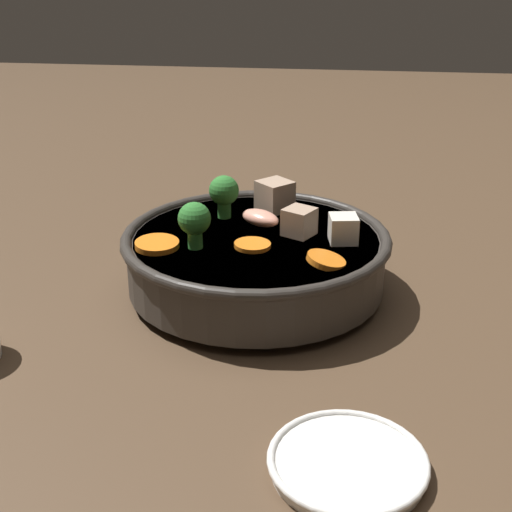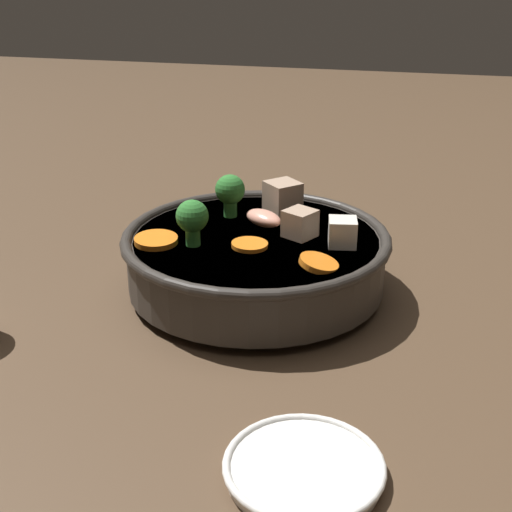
# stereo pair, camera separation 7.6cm
# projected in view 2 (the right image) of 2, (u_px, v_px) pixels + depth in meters

# --- Properties ---
(ground_plane) EXTENTS (3.00, 3.00, 0.00)m
(ground_plane) POSITION_uv_depth(u_px,v_px,m) (256.00, 292.00, 0.78)
(ground_plane) COLOR #4C3826
(stirfry_bowl) EXTENTS (0.29, 0.29, 0.11)m
(stirfry_bowl) POSITION_uv_depth(u_px,v_px,m) (256.00, 254.00, 0.76)
(stirfry_bowl) COLOR #38332D
(stirfry_bowl) RESTS_ON ground_plane
(side_saucer) EXTENTS (0.12, 0.12, 0.01)m
(side_saucer) POSITION_uv_depth(u_px,v_px,m) (304.00, 468.00, 0.51)
(side_saucer) COLOR white
(side_saucer) RESTS_ON ground_plane
(napkin) EXTENTS (0.13, 0.10, 0.00)m
(napkin) POSITION_uv_depth(u_px,v_px,m) (281.00, 211.00, 1.01)
(napkin) COLOR beige
(napkin) RESTS_ON ground_plane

